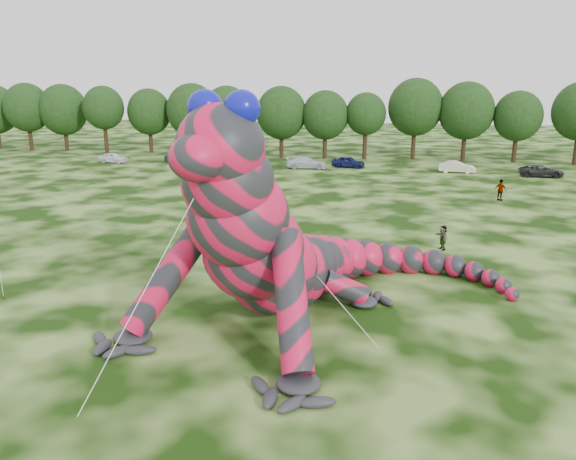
% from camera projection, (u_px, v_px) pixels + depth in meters
% --- Properties ---
extents(ground, '(240.00, 240.00, 0.00)m').
position_uv_depth(ground, '(259.00, 375.00, 20.47)').
color(ground, '#16330A').
rests_on(ground, ground).
extents(inflatable_gecko, '(22.50, 24.54, 10.12)m').
position_uv_depth(inflatable_gecko, '(287.00, 201.00, 25.38)').
color(inflatable_gecko, red).
rests_on(inflatable_gecko, ground).
extents(tree_1, '(6.74, 6.07, 9.81)m').
position_uv_depth(tree_1, '(28.00, 117.00, 82.59)').
color(tree_1, black).
rests_on(tree_1, ground).
extents(tree_2, '(7.04, 6.34, 9.64)m').
position_uv_depth(tree_2, '(64.00, 118.00, 82.37)').
color(tree_2, black).
rests_on(tree_2, ground).
extents(tree_3, '(5.81, 5.23, 9.44)m').
position_uv_depth(tree_3, '(104.00, 120.00, 79.54)').
color(tree_3, black).
rests_on(tree_3, ground).
extents(tree_4, '(6.22, 5.60, 9.06)m').
position_uv_depth(tree_4, '(150.00, 121.00, 80.11)').
color(tree_4, black).
rests_on(tree_4, ground).
extents(tree_5, '(7.16, 6.44, 9.80)m').
position_uv_depth(tree_5, '(192.00, 119.00, 78.63)').
color(tree_5, black).
rests_on(tree_5, ground).
extents(tree_6, '(6.52, 5.86, 9.49)m').
position_uv_depth(tree_6, '(227.00, 121.00, 76.06)').
color(tree_6, black).
rests_on(tree_6, ground).
extents(tree_7, '(6.68, 6.01, 9.48)m').
position_uv_depth(tree_7, '(281.00, 122.00, 74.89)').
color(tree_7, black).
rests_on(tree_7, ground).
extents(tree_8, '(6.14, 5.53, 8.94)m').
position_uv_depth(tree_8, '(325.00, 125.00, 74.13)').
color(tree_8, black).
rests_on(tree_8, ground).
extents(tree_9, '(5.27, 4.74, 8.68)m').
position_uv_depth(tree_9, '(365.00, 126.00, 73.60)').
color(tree_9, black).
rests_on(tree_9, ground).
extents(tree_10, '(7.09, 6.38, 10.50)m').
position_uv_depth(tree_10, '(415.00, 119.00, 73.45)').
color(tree_10, black).
rests_on(tree_10, ground).
extents(tree_11, '(7.01, 6.31, 10.07)m').
position_uv_depth(tree_11, '(466.00, 122.00, 72.05)').
color(tree_11, black).
rests_on(tree_11, ground).
extents(tree_12, '(5.99, 5.39, 8.97)m').
position_uv_depth(tree_12, '(517.00, 127.00, 70.69)').
color(tree_12, black).
rests_on(tree_12, ground).
extents(car_0, '(4.07, 2.24, 1.31)m').
position_uv_depth(car_0, '(113.00, 158.00, 71.31)').
color(car_0, white).
rests_on(car_0, ground).
extents(car_1, '(4.10, 2.11, 1.29)m').
position_uv_depth(car_1, '(180.00, 158.00, 70.97)').
color(car_1, black).
rests_on(car_1, ground).
extents(car_2, '(4.63, 2.30, 1.26)m').
position_uv_depth(car_2, '(238.00, 160.00, 69.33)').
color(car_2, '#800E03').
rests_on(car_2, ground).
extents(car_3, '(5.02, 2.52, 1.40)m').
position_uv_depth(car_3, '(306.00, 163.00, 66.82)').
color(car_3, silver).
rests_on(car_3, ground).
extents(car_4, '(4.16, 2.19, 1.35)m').
position_uv_depth(car_4, '(348.00, 162.00, 67.58)').
color(car_4, '#11174C').
rests_on(car_4, ground).
extents(car_5, '(4.11, 1.62, 1.33)m').
position_uv_depth(car_5, '(457.00, 167.00, 63.86)').
color(car_5, silver).
rests_on(car_5, ground).
extents(car_6, '(4.67, 2.25, 1.28)m').
position_uv_depth(car_6, '(541.00, 171.00, 61.23)').
color(car_6, black).
rests_on(car_6, ground).
extents(spectator_4, '(0.87, 1.06, 1.88)m').
position_uv_depth(spectator_4, '(191.00, 174.00, 57.35)').
color(spectator_4, gray).
rests_on(spectator_4, ground).
extents(spectator_3, '(1.14, 1.07, 1.89)m').
position_uv_depth(spectator_3, '(501.00, 190.00, 49.24)').
color(spectator_3, gray).
rests_on(spectator_3, ground).
extents(spectator_1, '(1.00, 1.04, 1.68)m').
position_uv_depth(spectator_1, '(262.00, 200.00, 45.84)').
color(spectator_1, gray).
rests_on(spectator_1, ground).
extents(spectator_5, '(0.93, 1.52, 1.56)m').
position_uv_depth(spectator_5, '(443.00, 238.00, 35.21)').
color(spectator_5, gray).
rests_on(spectator_5, ground).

